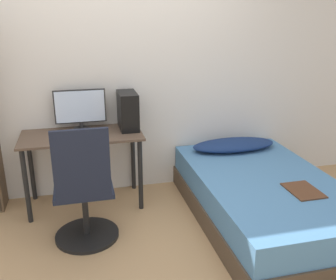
% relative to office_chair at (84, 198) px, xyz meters
% --- Properties ---
extents(ground_plane, '(14.00, 14.00, 0.00)m').
position_rel_office_chair_xyz_m(ground_plane, '(0.41, -0.44, -0.39)').
color(ground_plane, tan).
extents(wall_back, '(8.00, 0.05, 2.50)m').
position_rel_office_chair_xyz_m(wall_back, '(0.41, 0.96, 0.86)').
color(wall_back, silver).
rests_on(wall_back, ground_plane).
extents(desk, '(1.12, 0.55, 0.73)m').
position_rel_office_chair_xyz_m(desk, '(0.02, 0.66, 0.22)').
color(desk, brown).
rests_on(desk, ground_plane).
extents(office_chair, '(0.53, 0.53, 1.02)m').
position_rel_office_chair_xyz_m(office_chair, '(0.00, 0.00, 0.00)').
color(office_chair, black).
rests_on(office_chair, ground_plane).
extents(bed, '(1.18, 1.95, 0.43)m').
position_rel_office_chair_xyz_m(bed, '(1.57, -0.04, -0.18)').
color(bed, '#4C3D2D').
rests_on(bed, ground_plane).
extents(pillow, '(0.90, 0.36, 0.11)m').
position_rel_office_chair_xyz_m(pillow, '(1.57, 0.67, 0.09)').
color(pillow, navy).
rests_on(pillow, bed).
extents(magazine, '(0.24, 0.32, 0.01)m').
position_rel_office_chair_xyz_m(magazine, '(1.74, -0.36, 0.04)').
color(magazine, '#56331E').
rests_on(magazine, bed).
extents(monitor, '(0.49, 0.16, 0.39)m').
position_rel_office_chair_xyz_m(monitor, '(0.03, 0.84, 0.54)').
color(monitor, black).
rests_on(monitor, desk).
extents(keyboard, '(0.43, 0.14, 0.02)m').
position_rel_office_chair_xyz_m(keyboard, '(0.00, 0.55, 0.34)').
color(keyboard, silver).
rests_on(keyboard, desk).
extents(pc_tower, '(0.17, 0.35, 0.36)m').
position_rel_office_chair_xyz_m(pc_tower, '(0.47, 0.74, 0.51)').
color(pc_tower, black).
rests_on(pc_tower, desk).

